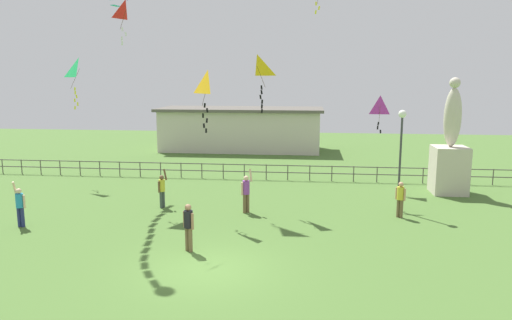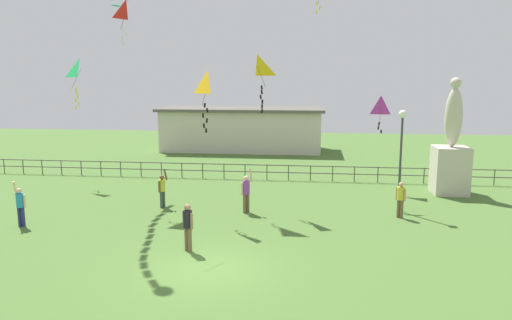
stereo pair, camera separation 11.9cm
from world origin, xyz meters
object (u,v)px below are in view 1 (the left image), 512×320
object	(u,v)px
person_3	(188,224)
kite_1	(79,71)
person_2	(20,204)
kite_2	(380,106)
lamppost	(401,139)
statue_monument	(450,158)
person_4	(400,197)
kite_6	(257,68)
person_0	(246,191)
kite_4	(208,85)
kite_3	(126,12)
person_1	(162,189)

from	to	relation	value
person_3	kite_1	bearing A→B (deg)	130.00
person_3	kite_1	size ratio (longest dim) A/B	0.59
person_2	kite_1	bearing A→B (deg)	99.55
kite_1	kite_2	xyz separation A→B (m)	(17.22, -0.37, -1.96)
person_3	person_2	bearing A→B (deg)	165.41
lamppost	kite_1	size ratio (longest dim) A/B	1.61
statue_monument	person_4	distance (m)	6.16
person_3	kite_6	size ratio (longest dim) A/B	0.65
person_0	kite_6	xyz separation A→B (m)	(0.39, 1.10, 5.57)
lamppost	kite_1	bearing A→B (deg)	164.91
person_0	person_3	xyz separation A→B (m)	(-1.39, -5.16, -0.03)
person_2	kite_4	xyz separation A→B (m)	(7.53, 2.44, 4.90)
person_2	kite_4	size ratio (longest dim) A/B	0.72
person_3	kite_3	distance (m)	11.82
kite_1	kite_2	bearing A→B (deg)	-1.24
kite_2	kite_6	xyz separation A→B (m)	(-6.23, -4.34, 1.98)
kite_2	statue_monument	bearing A→B (deg)	-6.23
person_0	person_1	size ratio (longest dim) A/B	1.10
kite_4	kite_1	bearing A→B (deg)	144.18
person_2	kite_4	bearing A→B (deg)	17.94
statue_monument	person_1	xyz separation A→B (m)	(-14.46, -4.62, -1.01)
person_2	kite_2	world-z (taller)	kite_2
lamppost	person_4	size ratio (longest dim) A/B	2.91
person_1	person_3	size ratio (longest dim) A/B	1.07
lamppost	person_0	bearing A→B (deg)	-171.40
lamppost	kite_1	xyz separation A→B (m)	(-17.61, 4.75, 3.17)
statue_monument	lamppost	xyz separation A→B (m)	(-3.33, -3.97, 1.46)
person_0	person_3	world-z (taller)	person_0
person_4	kite_2	world-z (taller)	kite_2
person_1	kite_1	bearing A→B (deg)	140.21
person_3	person_0	bearing A→B (deg)	74.95
statue_monument	lamppost	bearing A→B (deg)	-129.97
statue_monument	person_3	distance (m)	15.57
person_3	statue_monument	bearing A→B (deg)	40.99
person_0	kite_4	distance (m)	5.13
person_0	person_3	distance (m)	5.34
person_0	kite_4	size ratio (longest dim) A/B	0.76
kite_3	kite_4	world-z (taller)	kite_3
lamppost	kite_3	bearing A→B (deg)	176.62
statue_monument	person_4	xyz separation A→B (m)	(-3.43, -5.02, -1.02)
lamppost	kite_3	xyz separation A→B (m)	(-13.08, 0.77, 5.89)
kite_2	kite_6	world-z (taller)	kite_6
person_1	kite_3	world-z (taller)	kite_3
person_0	kite_2	xyz separation A→B (m)	(6.62, 5.44, 3.60)
person_1	kite_3	bearing A→B (deg)	144.01
lamppost	person_3	bearing A→B (deg)	-143.48
kite_1	statue_monument	bearing A→B (deg)	-2.13
lamppost	kite_6	bearing A→B (deg)	179.67
person_3	kite_3	bearing A→B (deg)	123.80
kite_1	person_4	bearing A→B (deg)	-18.32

